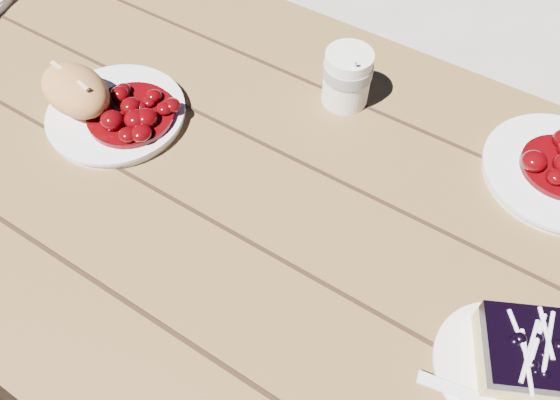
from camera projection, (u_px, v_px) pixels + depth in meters
The scene contains 10 objects.
ground at pixel (243, 345), 1.44m from camera, with size 60.00×60.00×0.00m, color #ADA89C.
picnic_table at pixel (224, 225), 0.96m from camera, with size 2.00×1.55×0.75m.
main_plate at pixel (117, 115), 0.88m from camera, with size 0.22×0.22×0.02m, color white.
goulash_stew at pixel (129, 107), 0.85m from camera, with size 0.14×0.14×0.04m, color #530206, non-canonical shape.
bread_roll at pixel (75, 90), 0.86m from camera, with size 0.13×0.09×0.07m, color #BA7E47.
dessert_plate at pixel (502, 368), 0.65m from camera, with size 0.16×0.16×0.01m, color white.
blueberry_cake at pixel (524, 352), 0.63m from camera, with size 0.13×0.13×0.06m.
fork_dessert at pixel (471, 397), 0.62m from camera, with size 0.03×0.16×0.01m, color white, non-canonical shape.
coffee_cup at pixel (347, 78), 0.88m from camera, with size 0.08×0.08×0.10m, color white.
second_plate at pixel (559, 173), 0.82m from camera, with size 0.22×0.22×0.02m, color white.
Camera 1 is at (0.36, -0.38, 1.40)m, focal length 35.00 mm.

